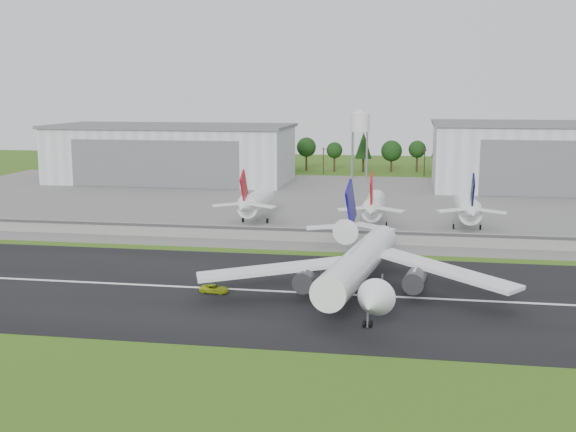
% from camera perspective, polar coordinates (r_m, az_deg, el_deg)
% --- Properties ---
extents(ground, '(600.00, 600.00, 0.00)m').
position_cam_1_polar(ground, '(123.38, 1.63, -7.41)').
color(ground, '#325714').
rests_on(ground, ground).
extents(runway, '(320.00, 60.00, 0.10)m').
position_cam_1_polar(runway, '(132.86, 2.24, -6.13)').
color(runway, black).
rests_on(runway, ground).
extents(runway_centerline, '(220.00, 1.00, 0.02)m').
position_cam_1_polar(runway_centerline, '(132.84, 2.24, -6.10)').
color(runway_centerline, white).
rests_on(runway_centerline, runway).
extents(apron, '(320.00, 150.00, 0.10)m').
position_cam_1_polar(apron, '(240.03, 5.70, 1.05)').
color(apron, slate).
rests_on(apron, ground).
extents(blast_fence, '(240.00, 0.61, 3.50)m').
position_cam_1_polar(blast_fence, '(175.91, 4.17, -1.58)').
color(blast_fence, gray).
rests_on(blast_fence, ground).
extents(hangar_west, '(97.00, 44.00, 23.20)m').
position_cam_1_polar(hangar_west, '(298.71, -9.16, 4.94)').
color(hangar_west, silver).
rests_on(hangar_west, ground).
extents(hangar_east, '(102.00, 47.00, 25.20)m').
position_cam_1_polar(hangar_east, '(288.57, 21.48, 4.41)').
color(hangar_east, silver).
rests_on(hangar_east, ground).
extents(water_tower, '(8.40, 8.40, 29.40)m').
position_cam_1_polar(water_tower, '(302.66, 5.72, 7.53)').
color(water_tower, '#99999E').
rests_on(water_tower, ground).
extents(utility_poles, '(230.00, 3.00, 12.00)m').
position_cam_1_polar(utility_poles, '(319.19, 6.74, 3.20)').
color(utility_poles, black).
rests_on(utility_poles, ground).
extents(treeline, '(320.00, 16.00, 22.00)m').
position_cam_1_polar(treeline, '(334.07, 6.88, 3.50)').
color(treeline, black).
rests_on(treeline, ground).
extents(main_airliner, '(56.67, 59.19, 18.17)m').
position_cam_1_polar(main_airliner, '(130.43, 5.67, -4.27)').
color(main_airliner, white).
rests_on(main_airliner, runway).
extents(ground_vehicle, '(5.57, 2.94, 1.49)m').
position_cam_1_polar(ground_vehicle, '(133.55, -5.83, -5.73)').
color(ground_vehicle, '#B1C417').
rests_on(ground_vehicle, runway).
extents(parked_jet_red_a, '(7.36, 31.29, 16.63)m').
position_cam_1_polar(parked_jet_red_a, '(200.24, -2.71, 1.09)').
color(parked_jet_red_a, white).
rests_on(parked_jet_red_a, ground).
extents(parked_jet_red_b, '(7.36, 31.29, 16.48)m').
position_cam_1_polar(parked_jet_red_b, '(195.84, 6.77, 0.79)').
color(parked_jet_red_b, white).
rests_on(parked_jet_red_b, ground).
extents(parked_jet_navy, '(7.36, 31.29, 16.77)m').
position_cam_1_polar(parked_jet_navy, '(196.17, 14.05, 0.66)').
color(parked_jet_navy, white).
rests_on(parked_jet_navy, ground).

